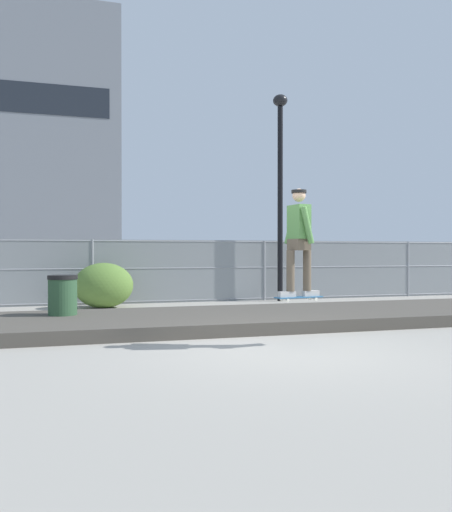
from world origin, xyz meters
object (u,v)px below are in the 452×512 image
at_px(street_lamp, 280,171).
at_px(trash_bin, 63,301).
at_px(skateboard, 299,297).
at_px(skater, 299,235).
at_px(shrub_left, 104,285).

distance_m(street_lamp, trash_bin, 8.12).
bearing_deg(skateboard, street_lamp, 70.14).
height_order(skateboard, trash_bin, trash_bin).
relative_size(skater, shrub_left, 1.10).
height_order(skater, trash_bin, skater).
bearing_deg(skateboard, skater, 180.00).
bearing_deg(skater, trash_bin, 138.40).
height_order(skateboard, shrub_left, shrub_left).
bearing_deg(shrub_left, skateboard, -67.78).
distance_m(skateboard, trash_bin, 4.90).
bearing_deg(shrub_left, trash_bin, -106.19).
bearing_deg(street_lamp, skateboard, -109.86).
xyz_separation_m(shrub_left, trash_bin, (-0.97, -3.34, -0.08)).
relative_size(skater, trash_bin, 1.67).
bearing_deg(trash_bin, street_lamp, 32.00).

